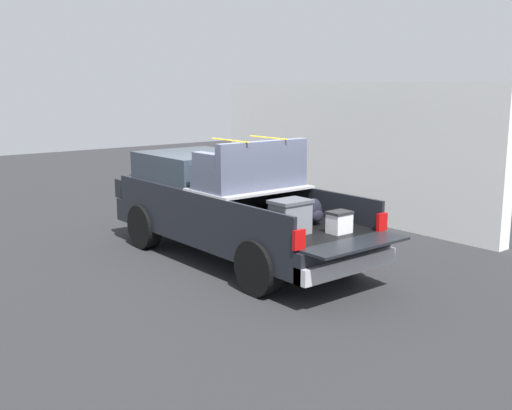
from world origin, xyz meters
name	(u,v)px	position (x,y,z in m)	size (l,w,h in m)	color
ground_plane	(235,259)	(0.00, 0.00, 0.00)	(40.00, 40.00, 0.00)	#262628
pickup_truck	(223,204)	(0.36, 0.00, 0.97)	(6.05, 2.06, 2.23)	black
building_facade	(343,150)	(1.45, -4.36, 1.59)	(8.46, 0.36, 3.18)	white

